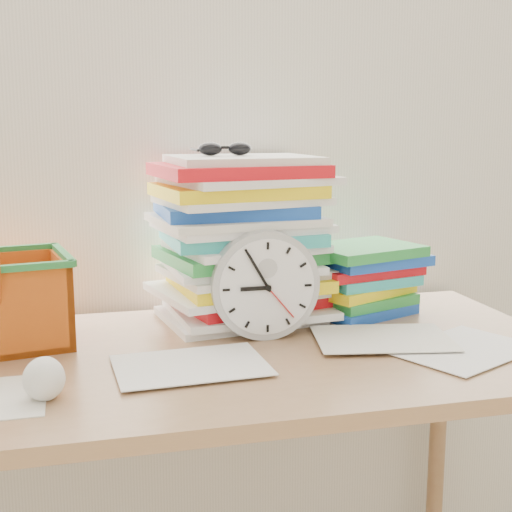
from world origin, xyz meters
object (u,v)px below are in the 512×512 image
object	(u,v)px
clock	(264,285)
book_stack	(363,278)
paper_stack	(242,239)
desk	(222,387)

from	to	relation	value
clock	book_stack	bearing A→B (deg)	26.52
book_stack	paper_stack	bearing A→B (deg)	176.90
clock	book_stack	distance (m)	0.31
desk	book_stack	bearing A→B (deg)	28.26
desk	paper_stack	distance (m)	0.35
paper_stack	clock	world-z (taller)	paper_stack
paper_stack	book_stack	bearing A→B (deg)	-3.10
clock	book_stack	world-z (taller)	clock
desk	paper_stack	world-z (taller)	paper_stack
paper_stack	book_stack	xyz separation A→B (m)	(0.29, -0.02, -0.10)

